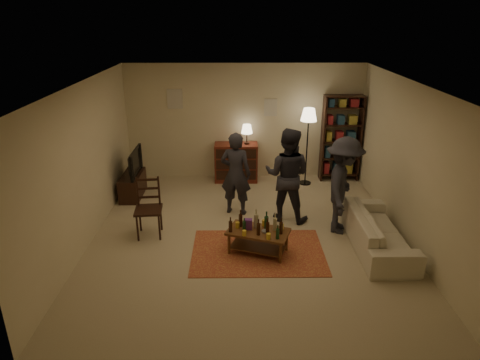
{
  "coord_description": "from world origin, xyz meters",
  "views": [
    {
      "loc": [
        -0.19,
        -6.81,
        3.77
      ],
      "look_at": [
        -0.13,
        0.1,
        1.04
      ],
      "focal_mm": 32.0,
      "sensor_mm": 36.0,
      "label": 1
    }
  ],
  "objects_px": {
    "dining_chair": "(148,205)",
    "bookshelf": "(341,137)",
    "person_left": "(236,174)",
    "person_right": "(287,175)",
    "tv_stand": "(132,179)",
    "coffee_table": "(258,232)",
    "sofa": "(377,230)",
    "person_by_sofa": "(343,186)",
    "dresser": "(236,161)",
    "floor_lamp": "(309,120)"
  },
  "relations": [
    {
      "from": "dresser",
      "to": "sofa",
      "type": "xyz_separation_m",
      "value": [
        2.39,
        -3.11,
        -0.17
      ]
    },
    {
      "from": "dining_chair",
      "to": "person_by_sofa",
      "type": "bearing_deg",
      "value": -3.55
    },
    {
      "from": "dining_chair",
      "to": "bookshelf",
      "type": "distance_m",
      "value": 4.84
    },
    {
      "from": "dresser",
      "to": "person_right",
      "type": "xyz_separation_m",
      "value": [
        0.95,
        -2.04,
        0.43
      ]
    },
    {
      "from": "floor_lamp",
      "to": "tv_stand",
      "type": "bearing_deg",
      "value": -169.92
    },
    {
      "from": "tv_stand",
      "to": "person_right",
      "type": "distance_m",
      "value": 3.44
    },
    {
      "from": "dining_chair",
      "to": "sofa",
      "type": "distance_m",
      "value": 4.0
    },
    {
      "from": "person_by_sofa",
      "to": "person_left",
      "type": "bearing_deg",
      "value": 87.26
    },
    {
      "from": "tv_stand",
      "to": "sofa",
      "type": "distance_m",
      "value": 5.14
    },
    {
      "from": "sofa",
      "to": "floor_lamp",
      "type": "bearing_deg",
      "value": 15.21
    },
    {
      "from": "bookshelf",
      "to": "floor_lamp",
      "type": "height_order",
      "value": "bookshelf"
    },
    {
      "from": "floor_lamp",
      "to": "sofa",
      "type": "relative_size",
      "value": 0.86
    },
    {
      "from": "dresser",
      "to": "person_by_sofa",
      "type": "relative_size",
      "value": 0.77
    },
    {
      "from": "dining_chair",
      "to": "person_left",
      "type": "xyz_separation_m",
      "value": [
        1.55,
        0.86,
        0.26
      ]
    },
    {
      "from": "bookshelf",
      "to": "person_right",
      "type": "distance_m",
      "value": 2.58
    },
    {
      "from": "coffee_table",
      "to": "dresser",
      "type": "height_order",
      "value": "dresser"
    },
    {
      "from": "coffee_table",
      "to": "dining_chair",
      "type": "xyz_separation_m",
      "value": [
        -1.92,
        0.67,
        0.2
      ]
    },
    {
      "from": "dining_chair",
      "to": "person_left",
      "type": "bearing_deg",
      "value": 23.92
    },
    {
      "from": "dining_chair",
      "to": "bookshelf",
      "type": "xyz_separation_m",
      "value": [
        4.0,
        2.69,
        0.46
      ]
    },
    {
      "from": "sofa",
      "to": "person_by_sofa",
      "type": "bearing_deg",
      "value": 40.65
    },
    {
      "from": "floor_lamp",
      "to": "person_by_sofa",
      "type": "xyz_separation_m",
      "value": [
        0.28,
        -2.3,
        -0.63
      ]
    },
    {
      "from": "coffee_table",
      "to": "person_by_sofa",
      "type": "distance_m",
      "value": 1.79
    },
    {
      "from": "person_by_sofa",
      "to": "dresser",
      "type": "bearing_deg",
      "value": 55.95
    },
    {
      "from": "dresser",
      "to": "coffee_table",
      "type": "bearing_deg",
      "value": -83.84
    },
    {
      "from": "bookshelf",
      "to": "sofa",
      "type": "xyz_separation_m",
      "value": [
        -0.05,
        -3.18,
        -0.73
      ]
    },
    {
      "from": "dresser",
      "to": "person_left",
      "type": "bearing_deg",
      "value": -90.48
    },
    {
      "from": "dresser",
      "to": "tv_stand",
      "type": "bearing_deg",
      "value": -157.93
    },
    {
      "from": "bookshelf",
      "to": "dresser",
      "type": "bearing_deg",
      "value": -178.43
    },
    {
      "from": "person_by_sofa",
      "to": "tv_stand",
      "type": "bearing_deg",
      "value": 87.85
    },
    {
      "from": "tv_stand",
      "to": "dresser",
      "type": "xyz_separation_m",
      "value": [
        2.25,
        0.91,
        0.09
      ]
    },
    {
      "from": "coffee_table",
      "to": "floor_lamp",
      "type": "xyz_separation_m",
      "value": [
        1.25,
        3.07,
        1.14
      ]
    },
    {
      "from": "coffee_table",
      "to": "dining_chair",
      "type": "relative_size",
      "value": 1.03
    },
    {
      "from": "floor_lamp",
      "to": "person_by_sofa",
      "type": "distance_m",
      "value": 2.41
    },
    {
      "from": "floor_lamp",
      "to": "dresser",
      "type": "bearing_deg",
      "value": 171.97
    },
    {
      "from": "floor_lamp",
      "to": "sofa",
      "type": "bearing_deg",
      "value": -74.79
    },
    {
      "from": "tv_stand",
      "to": "sofa",
      "type": "height_order",
      "value": "tv_stand"
    },
    {
      "from": "coffee_table",
      "to": "person_by_sofa",
      "type": "xyz_separation_m",
      "value": [
        1.54,
        0.76,
        0.51
      ]
    },
    {
      "from": "person_right",
      "to": "sofa",
      "type": "bearing_deg",
      "value": 162.82
    },
    {
      "from": "dining_chair",
      "to": "floor_lamp",
      "type": "xyz_separation_m",
      "value": [
        3.17,
        2.4,
        0.95
      ]
    },
    {
      "from": "person_left",
      "to": "person_right",
      "type": "distance_m",
      "value": 1.01
    },
    {
      "from": "coffee_table",
      "to": "dresser",
      "type": "distance_m",
      "value": 3.31
    },
    {
      "from": "person_left",
      "to": "person_right",
      "type": "height_order",
      "value": "person_right"
    },
    {
      "from": "bookshelf",
      "to": "person_left",
      "type": "bearing_deg",
      "value": -143.26
    },
    {
      "from": "person_right",
      "to": "person_by_sofa",
      "type": "height_order",
      "value": "person_right"
    },
    {
      "from": "floor_lamp",
      "to": "person_right",
      "type": "xyz_separation_m",
      "value": [
        -0.65,
        -1.81,
        -0.61
      ]
    },
    {
      "from": "dining_chair",
      "to": "floor_lamp",
      "type": "height_order",
      "value": "floor_lamp"
    },
    {
      "from": "bookshelf",
      "to": "person_right",
      "type": "height_order",
      "value": "bookshelf"
    },
    {
      "from": "coffee_table",
      "to": "person_right",
      "type": "relative_size",
      "value": 0.62
    },
    {
      "from": "tv_stand",
      "to": "coffee_table",
      "type": "bearing_deg",
      "value": -42.38
    },
    {
      "from": "dining_chair",
      "to": "bookshelf",
      "type": "height_order",
      "value": "bookshelf"
    }
  ]
}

